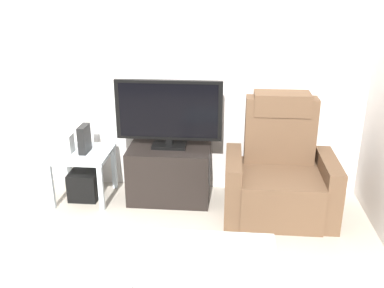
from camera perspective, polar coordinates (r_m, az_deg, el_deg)
name	(u,v)px	position (r m, az deg, el deg)	size (l,w,h in m)	color
ground_plane	(157,244)	(3.67, -4.67, -12.98)	(6.40, 6.40, 0.00)	#B2A899
wall_back	(172,61)	(4.23, -2.63, 10.80)	(6.40, 0.06, 2.60)	silver
tv_stand	(169,173)	(4.24, -2.99, -3.81)	(0.78, 0.50, 0.53)	black
television	(168,112)	(4.05, -3.11, 4.16)	(1.00, 0.20, 0.65)	black
recliner_armchair	(279,174)	(4.04, 11.40, -3.92)	(0.98, 0.78, 1.08)	brown
side_table	(82,160)	(4.32, -14.19, -1.99)	(0.54, 0.54, 0.49)	silver
subwoofer_box	(85,185)	(4.43, -13.88, -5.21)	(0.28, 0.28, 0.28)	black
book_upright	(70,144)	(4.27, -15.74, 0.05)	(0.05, 0.13, 0.18)	white
game_console	(84,139)	(4.24, -13.95, 0.66)	(0.07, 0.20, 0.26)	black
coffee_table	(206,260)	(2.83, 1.82, -14.95)	(0.90, 0.60, 0.41)	#B2C6C1
cell_phone	(217,257)	(2.81, 3.35, -14.61)	(0.07, 0.15, 0.01)	#B7B7BC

